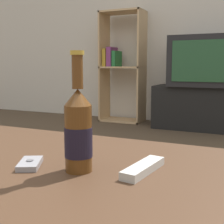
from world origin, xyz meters
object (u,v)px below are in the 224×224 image
at_px(cell_phone, 30,164).
at_px(remote_control, 143,168).
at_px(tv_stand, 203,108).
at_px(television, 205,61).
at_px(bookshelf, 120,65).
at_px(beer_bottle, 79,130).

xyz_separation_m(cell_phone, remote_control, (0.27, 0.08, 0.00)).
relative_size(tv_stand, remote_control, 6.08).
bearing_deg(cell_phone, remote_control, -11.29).
bearing_deg(television, tv_stand, 90.00).
bearing_deg(tv_stand, cell_phone, -90.53).
xyz_separation_m(tv_stand, cell_phone, (-0.03, -2.75, 0.19)).
xyz_separation_m(television, remote_control, (0.25, -2.67, -0.29)).
bearing_deg(tv_stand, television, -90.00).
bearing_deg(bookshelf, beer_bottle, -68.84).
relative_size(bookshelf, cell_phone, 11.98).
relative_size(television, remote_control, 4.08).
height_order(bookshelf, beer_bottle, bookshelf).
xyz_separation_m(beer_bottle, cell_phone, (-0.13, -0.03, -0.09)).
height_order(television, remote_control, television).
relative_size(television, cell_phone, 6.24).
relative_size(bookshelf, beer_bottle, 4.50).
xyz_separation_m(television, cell_phone, (-0.03, -2.75, -0.29)).
distance_m(tv_stand, television, 0.48).
bearing_deg(cell_phone, beer_bottle, -16.09).
bearing_deg(television, beer_bottle, -87.80).
height_order(beer_bottle, remote_control, beer_bottle).
distance_m(tv_stand, beer_bottle, 2.74).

